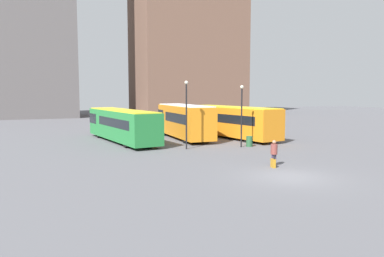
% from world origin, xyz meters
% --- Properties ---
extents(ground_plane, '(160.00, 160.00, 0.00)m').
position_xyz_m(ground_plane, '(0.00, 0.00, 0.00)').
color(ground_plane, '#56565B').
extents(building_block_right, '(20.92, 16.08, 32.85)m').
position_xyz_m(building_block_right, '(16.33, 57.42, 16.43)').
color(building_block_right, brown).
rests_on(building_block_right, ground_plane).
extents(bus_0, '(4.23, 12.58, 2.87)m').
position_xyz_m(bus_0, '(-5.29, 17.52, 1.57)').
color(bus_0, '#237A38').
rests_on(bus_0, ground_plane).
extents(bus_1, '(2.68, 9.99, 3.23)m').
position_xyz_m(bus_1, '(0.72, 17.43, 1.75)').
color(bus_1, orange).
rests_on(bus_1, ground_plane).
extents(bus_2, '(4.43, 11.87, 3.05)m').
position_xyz_m(bus_2, '(5.26, 16.35, 1.66)').
color(bus_2, orange).
rests_on(bus_2, ground_plane).
extents(traveler, '(0.46, 0.46, 1.57)m').
position_xyz_m(traveler, '(0.94, 2.78, 0.93)').
color(traveler, '#382D4C').
rests_on(traveler, ground_plane).
extents(suitcase, '(0.23, 0.43, 0.75)m').
position_xyz_m(suitcase, '(0.62, 2.37, 0.26)').
color(suitcase, '#B27A1E').
rests_on(suitcase, ground_plane).
extents(lamp_post_0, '(0.28, 0.28, 4.98)m').
position_xyz_m(lamp_post_0, '(2.97, 10.35, 2.98)').
color(lamp_post_0, black).
rests_on(lamp_post_0, ground_plane).
extents(lamp_post_1, '(0.28, 0.28, 5.31)m').
position_xyz_m(lamp_post_1, '(-1.53, 11.00, 3.15)').
color(lamp_post_1, black).
rests_on(lamp_post_1, ground_plane).
extents(trash_bin, '(0.52, 0.52, 0.85)m').
position_xyz_m(trash_bin, '(3.76, 10.41, 0.42)').
color(trash_bin, '#285633').
rests_on(trash_bin, ground_plane).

